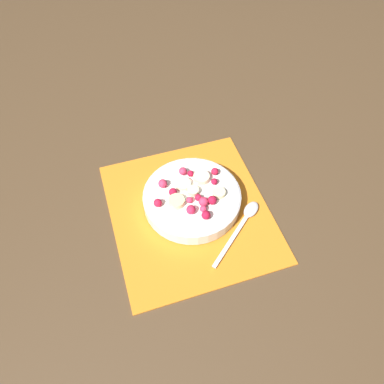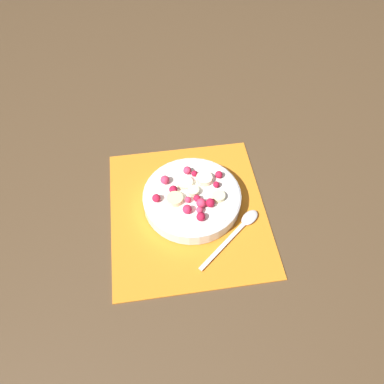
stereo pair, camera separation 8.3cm
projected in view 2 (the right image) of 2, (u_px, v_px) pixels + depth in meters
name	position (u px, v px, depth m)	size (l,w,h in m)	color
ground_plane	(188.00, 212.00, 0.86)	(3.00, 3.00, 0.00)	#4C3823
placemat	(188.00, 211.00, 0.85)	(0.39, 0.35, 0.01)	orange
fruit_bowl	(192.00, 197.00, 0.85)	(0.22, 0.22, 0.06)	white
spoon	(241.00, 227.00, 0.82)	(0.14, 0.16, 0.01)	silver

